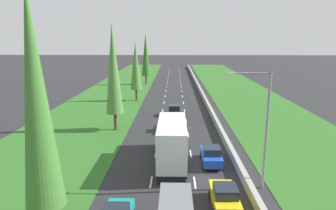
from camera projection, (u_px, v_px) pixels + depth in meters
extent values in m
plane|color=#28282B|center=(174.00, 94.00, 61.49)|extent=(300.00, 300.00, 0.00)
cube|color=#2D6623|center=(114.00, 93.00, 61.75)|extent=(14.00, 140.00, 0.04)
cube|color=#2D6623|center=(242.00, 94.00, 61.19)|extent=(14.00, 140.00, 0.04)
cube|color=#9E9B93|center=(201.00, 92.00, 61.28)|extent=(0.44, 120.00, 0.85)
cube|color=white|center=(151.00, 182.00, 23.50)|extent=(0.14, 2.00, 0.01)
cube|color=white|center=(156.00, 153.00, 29.35)|extent=(0.14, 2.00, 0.01)
cube|color=white|center=(159.00, 134.00, 35.20)|extent=(0.14, 2.00, 0.01)
cube|color=white|center=(161.00, 121.00, 41.05)|extent=(0.14, 2.00, 0.01)
cube|color=white|center=(163.00, 111.00, 46.90)|extent=(0.14, 2.00, 0.01)
cube|color=white|center=(164.00, 103.00, 52.75)|extent=(0.14, 2.00, 0.01)
cube|color=white|center=(165.00, 96.00, 58.60)|extent=(0.14, 2.00, 0.01)
cube|color=white|center=(166.00, 91.00, 64.45)|extent=(0.14, 2.00, 0.01)
cube|color=white|center=(167.00, 87.00, 70.30)|extent=(0.14, 2.00, 0.01)
cube|color=white|center=(167.00, 83.00, 76.15)|extent=(0.14, 2.00, 0.01)
cube|color=white|center=(168.00, 80.00, 82.00)|extent=(0.14, 2.00, 0.01)
cube|color=white|center=(168.00, 77.00, 87.86)|extent=(0.14, 2.00, 0.01)
cube|color=white|center=(169.00, 75.00, 93.71)|extent=(0.14, 2.00, 0.01)
cube|color=white|center=(169.00, 73.00, 99.56)|extent=(0.14, 2.00, 0.01)
cube|color=white|center=(169.00, 71.00, 105.41)|extent=(0.14, 2.00, 0.01)
cube|color=white|center=(170.00, 69.00, 111.26)|extent=(0.14, 2.00, 0.01)
cube|color=white|center=(170.00, 68.00, 117.11)|extent=(0.14, 2.00, 0.01)
cube|color=white|center=(195.00, 182.00, 23.42)|extent=(0.14, 2.00, 0.01)
cube|color=white|center=(191.00, 154.00, 29.27)|extent=(0.14, 2.00, 0.01)
cube|color=white|center=(188.00, 135.00, 35.12)|extent=(0.14, 2.00, 0.01)
cube|color=white|center=(186.00, 121.00, 40.98)|extent=(0.14, 2.00, 0.01)
cube|color=white|center=(185.00, 111.00, 46.83)|extent=(0.14, 2.00, 0.01)
cube|color=white|center=(183.00, 103.00, 52.68)|extent=(0.14, 2.00, 0.01)
cube|color=white|center=(183.00, 96.00, 58.53)|extent=(0.14, 2.00, 0.01)
cube|color=white|center=(182.00, 91.00, 64.38)|extent=(0.14, 2.00, 0.01)
cube|color=white|center=(181.00, 87.00, 70.23)|extent=(0.14, 2.00, 0.01)
cube|color=white|center=(181.00, 83.00, 76.08)|extent=(0.14, 2.00, 0.01)
cube|color=white|center=(180.00, 80.00, 81.93)|extent=(0.14, 2.00, 0.01)
cube|color=white|center=(180.00, 77.00, 87.78)|extent=(0.14, 2.00, 0.01)
cube|color=white|center=(180.00, 75.00, 93.63)|extent=(0.14, 2.00, 0.01)
cube|color=white|center=(179.00, 73.00, 99.48)|extent=(0.14, 2.00, 0.01)
cube|color=white|center=(179.00, 71.00, 105.33)|extent=(0.14, 2.00, 0.01)
cube|color=white|center=(179.00, 69.00, 111.19)|extent=(0.14, 2.00, 0.01)
cube|color=white|center=(179.00, 68.00, 117.04)|extent=(0.14, 2.00, 0.01)
cube|color=slate|center=(176.00, 205.00, 16.13)|extent=(1.80, 3.10, 1.10)
cube|color=black|center=(172.00, 156.00, 27.15)|extent=(2.20, 9.40, 0.56)
cube|color=teal|center=(172.00, 129.00, 30.32)|extent=(2.40, 2.20, 2.50)
cube|color=silver|center=(172.00, 140.00, 25.65)|extent=(2.44, 7.20, 3.30)
cylinder|color=black|center=(161.00, 146.00, 30.45)|extent=(0.22, 0.64, 0.64)
cylinder|color=black|center=(183.00, 146.00, 30.41)|extent=(0.22, 0.64, 0.64)
cylinder|color=black|center=(159.00, 169.00, 25.11)|extent=(0.22, 0.64, 0.64)
cylinder|color=black|center=(185.00, 169.00, 25.06)|extent=(0.22, 0.64, 0.64)
cylinder|color=black|center=(158.00, 175.00, 24.06)|extent=(0.22, 0.64, 0.64)
cylinder|color=black|center=(185.00, 175.00, 24.01)|extent=(0.22, 0.64, 0.64)
cube|color=yellow|center=(224.00, 198.00, 19.81)|extent=(1.68, 3.90, 0.76)
cube|color=#19232D|center=(225.00, 191.00, 19.37)|extent=(1.52, 1.60, 0.64)
cylinder|color=black|center=(211.00, 194.00, 21.09)|extent=(0.22, 0.64, 0.64)
cylinder|color=black|center=(232.00, 194.00, 21.06)|extent=(0.22, 0.64, 0.64)
cube|color=silver|center=(172.00, 125.00, 36.75)|extent=(1.68, 3.90, 0.76)
cube|color=#19232D|center=(172.00, 120.00, 36.30)|extent=(1.52, 1.60, 0.64)
cylinder|color=black|center=(166.00, 125.00, 38.03)|extent=(0.22, 0.64, 0.64)
cylinder|color=black|center=(178.00, 125.00, 38.00)|extent=(0.22, 0.64, 0.64)
cylinder|color=black|center=(165.00, 130.00, 35.67)|extent=(0.22, 0.64, 0.64)
cylinder|color=black|center=(178.00, 131.00, 35.64)|extent=(0.22, 0.64, 0.64)
cube|color=#1E47B7|center=(211.00, 156.00, 26.84)|extent=(1.68, 3.90, 0.76)
cube|color=#19232D|center=(212.00, 150.00, 26.40)|extent=(1.52, 1.60, 0.64)
cylinder|color=black|center=(201.00, 155.00, 28.12)|extent=(0.22, 0.64, 0.64)
cylinder|color=black|center=(217.00, 155.00, 28.09)|extent=(0.22, 0.64, 0.64)
cylinder|color=black|center=(204.00, 166.00, 25.76)|extent=(0.22, 0.64, 0.64)
cylinder|color=black|center=(221.00, 166.00, 25.73)|extent=(0.22, 0.64, 0.64)
cube|color=black|center=(174.00, 111.00, 43.88)|extent=(1.76, 4.50, 0.72)
cube|color=#19232D|center=(174.00, 107.00, 43.59)|extent=(1.56, 1.90, 0.60)
cylinder|color=black|center=(169.00, 111.00, 45.33)|extent=(0.22, 0.64, 0.64)
cylinder|color=black|center=(179.00, 111.00, 45.30)|extent=(0.22, 0.64, 0.64)
cylinder|color=black|center=(169.00, 116.00, 42.61)|extent=(0.22, 0.64, 0.64)
cylinder|color=black|center=(180.00, 116.00, 42.58)|extent=(0.22, 0.64, 0.64)
cone|color=#3D752D|center=(36.00, 99.00, 15.04)|extent=(2.15, 2.15, 11.99)
cylinder|color=#4C3823|center=(115.00, 121.00, 36.74)|extent=(0.40, 0.40, 2.20)
cone|color=#4C7F38|center=(113.00, 69.00, 35.29)|extent=(2.13, 2.13, 10.94)
cylinder|color=#4C3823|center=(136.00, 95.00, 54.15)|extent=(0.40, 0.40, 2.20)
cone|color=#4C7F38|center=(136.00, 66.00, 52.96)|extent=(2.07, 2.07, 8.59)
cylinder|color=#4C3823|center=(146.00, 80.00, 73.62)|extent=(0.40, 0.40, 2.20)
cone|color=#2D6623|center=(146.00, 55.00, 72.23)|extent=(2.12, 2.12, 10.41)
cylinder|color=gray|center=(266.00, 132.00, 21.63)|extent=(0.20, 0.20, 9.00)
cylinder|color=gray|center=(251.00, 73.00, 20.70)|extent=(2.80, 0.12, 0.12)
cube|color=silver|center=(231.00, 75.00, 20.75)|extent=(0.60, 0.28, 0.20)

